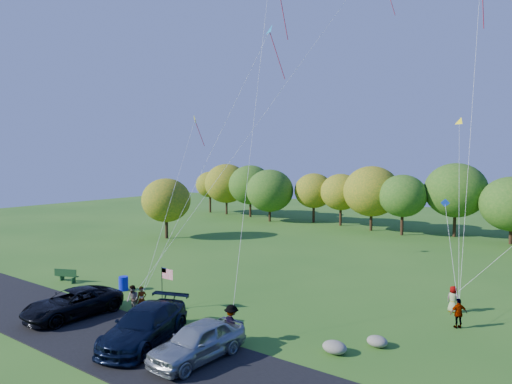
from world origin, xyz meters
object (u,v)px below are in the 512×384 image
(minivan_silver, at_px, (198,341))
(trash_barrel, at_px, (123,283))
(minivan_navy, at_px, (144,325))
(park_bench, at_px, (66,275))
(minivan_dark, at_px, (72,303))
(flyer_b, at_px, (133,299))
(flyer_a, at_px, (142,299))
(flyer_c, at_px, (231,324))
(flyer_d, at_px, (459,313))
(flyer_e, at_px, (453,299))

(minivan_silver, xyz_separation_m, trash_barrel, (-11.90, 5.12, -0.43))
(minivan_navy, xyz_separation_m, park_bench, (-13.67, 4.15, -0.42))
(minivan_dark, distance_m, flyer_b, 3.40)
(flyer_a, distance_m, flyer_c, 7.31)
(minivan_dark, height_order, minivan_navy, minivan_navy)
(flyer_d, relative_size, trash_barrel, 1.69)
(flyer_a, xyz_separation_m, park_bench, (-9.83, 1.09, -0.25))
(minivan_navy, xyz_separation_m, flyer_a, (-3.84, 3.05, -0.17))
(flyer_d, relative_size, park_bench, 0.94)
(minivan_silver, height_order, flyer_e, minivan_silver)
(minivan_dark, height_order, trash_barrel, minivan_dark)
(minivan_navy, relative_size, flyer_b, 3.67)
(minivan_navy, xyz_separation_m, trash_barrel, (-8.44, 5.28, -0.46))
(minivan_dark, relative_size, park_bench, 3.24)
(minivan_navy, bearing_deg, flyer_a, 121.94)
(minivan_navy, distance_m, park_bench, 14.29)
(minivan_dark, distance_m, flyer_a, 3.92)
(minivan_dark, distance_m, flyer_c, 10.15)
(flyer_a, height_order, flyer_e, flyer_e)
(flyer_c, height_order, trash_barrel, flyer_c)
(flyer_c, relative_size, flyer_e, 1.22)
(flyer_d, distance_m, flyer_e, 2.71)
(minivan_navy, relative_size, flyer_a, 3.92)
(park_bench, bearing_deg, flyer_e, -2.80)
(flyer_c, relative_size, park_bench, 1.11)
(flyer_a, bearing_deg, trash_barrel, 100.88)
(flyer_e, height_order, trash_barrel, flyer_e)
(trash_barrel, bearing_deg, minivan_dark, -68.38)
(minivan_silver, bearing_deg, flyer_c, 93.29)
(minivan_navy, height_order, minivan_silver, minivan_navy)
(trash_barrel, bearing_deg, flyer_b, -31.76)
(minivan_silver, bearing_deg, minivan_navy, -174.17)
(flyer_b, distance_m, flyer_d, 18.63)
(flyer_c, distance_m, flyer_e, 13.90)
(flyer_e, bearing_deg, trash_barrel, 42.69)
(flyer_d, bearing_deg, park_bench, -25.32)
(flyer_a, bearing_deg, minivan_silver, -74.79)
(flyer_c, distance_m, trash_barrel, 12.19)
(minivan_silver, xyz_separation_m, flyer_a, (-7.30, 2.88, -0.14))
(minivan_navy, distance_m, trash_barrel, 9.97)
(minivan_navy, relative_size, park_bench, 3.50)
(minivan_silver, xyz_separation_m, park_bench, (-17.13, 3.98, -0.39))
(flyer_c, bearing_deg, minivan_silver, 103.63)
(minivan_navy, bearing_deg, flyer_e, 31.39)
(minivan_navy, bearing_deg, minivan_dark, 159.93)
(minivan_silver, relative_size, flyer_c, 2.59)
(park_bench, bearing_deg, minivan_dark, -53.62)
(flyer_c, bearing_deg, minivan_navy, 50.69)
(minivan_silver, height_order, flyer_a, minivan_silver)
(flyer_b, height_order, park_bench, flyer_b)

